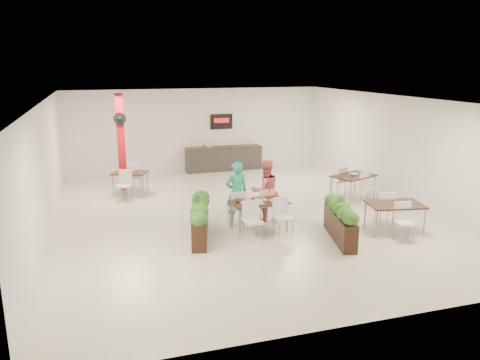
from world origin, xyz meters
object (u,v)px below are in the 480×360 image
object	(u,v)px
side_table_a	(130,176)
side_table_b	(353,179)
diner_man	(237,193)
diner_woman	(265,191)
service_counter	(224,158)
planter_left	(200,216)
planter_right	(340,219)
side_table_c	(395,208)
red_column	(121,141)
main_table	(259,206)

from	to	relation	value
side_table_a	side_table_b	distance (m)	7.09
diner_man	diner_woman	distance (m)	0.80
service_counter	side_table_a	distance (m)	4.63
planter_left	planter_right	xyz separation A→B (m)	(3.18, -1.10, -0.02)
side_table_b	side_table_c	world-z (taller)	same
side_table_c	diner_woman	bearing A→B (deg)	157.13
planter_right	red_column	bearing A→B (deg)	126.77
side_table_b	red_column	bearing A→B (deg)	132.68
red_column	side_table_a	distance (m)	1.29
red_column	service_counter	world-z (taller)	red_column
main_table	side_table_c	size ratio (longest dim) A/B	1.01
service_counter	planter_right	bearing A→B (deg)	-85.11
red_column	side_table_c	xyz separation A→B (m)	(6.23, -6.25, -1.01)
red_column	planter_left	bearing A→B (deg)	-73.70
diner_woman	side_table_a	bearing A→B (deg)	-51.27
diner_man	diner_woman	size ratio (longest dim) A/B	1.01
planter_right	side_table_a	xyz separation A→B (m)	(-4.51, 5.52, 0.11)
side_table_a	side_table_c	bearing A→B (deg)	-19.41
main_table	planter_left	distance (m)	1.54
diner_man	planter_right	bearing A→B (deg)	134.39
red_column	planter_right	size ratio (longest dim) A/B	1.59
planter_right	side_table_b	xyz separation A→B (m)	(2.12, 3.04, 0.13)
side_table_c	planter_left	bearing A→B (deg)	177.84
side_table_b	side_table_c	size ratio (longest dim) A/B	0.99
planter_left	planter_right	world-z (taller)	planter_left
red_column	main_table	distance (m)	6.01
diner_man	side_table_c	world-z (taller)	diner_man
red_column	side_table_c	world-z (taller)	red_column
main_table	side_table_c	distance (m)	3.39
service_counter	diner_man	bearing A→B (deg)	-102.01
main_table	side_table_c	world-z (taller)	same
side_table_b	planter_left	bearing A→B (deg)	178.19
red_column	planter_left	world-z (taller)	red_column
main_table	planter_right	world-z (taller)	planter_right
service_counter	main_table	distance (m)	7.01
diner_man	side_table_a	bearing A→B (deg)	-59.02
red_column	main_table	world-z (taller)	red_column
side_table_c	main_table	bearing A→B (deg)	170.32
diner_woman	planter_left	xyz separation A→B (m)	(-1.95, -0.76, -0.29)
red_column	diner_woman	distance (m)	5.67
service_counter	diner_woman	bearing A→B (deg)	-94.89
red_column	side_table_a	world-z (taller)	red_column
red_column	diner_woman	xyz separation A→B (m)	(3.46, -4.42, -0.82)
main_table	diner_woman	xyz separation A→B (m)	(0.41, 0.66, 0.19)
side_table_a	side_table_b	world-z (taller)	same
main_table	planter_right	distance (m)	2.04
side_table_b	side_table_a	bearing A→B (deg)	137.60
diner_man	side_table_a	distance (m)	4.43
service_counter	side_table_c	distance (m)	8.42
planter_left	diner_woman	bearing A→B (deg)	21.35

